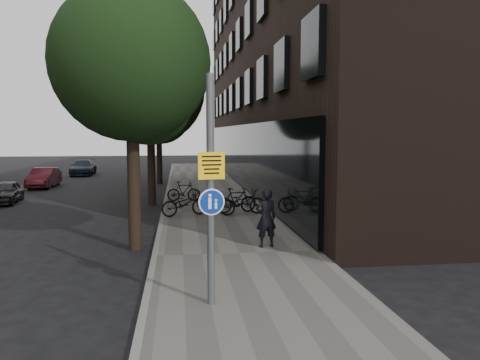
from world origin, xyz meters
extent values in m
plane|color=black|center=(0.00, 0.00, 0.00)|extent=(120.00, 120.00, 0.00)
cube|color=#5D5B56|center=(0.25, 10.00, 0.06)|extent=(4.50, 60.00, 0.12)
cube|color=slate|center=(-2.00, 10.00, 0.07)|extent=(0.15, 60.00, 0.13)
cube|color=black|center=(8.50, 22.00, 9.00)|extent=(12.00, 40.00, 18.00)
cylinder|color=black|center=(-2.60, 4.50, 1.60)|extent=(0.36, 0.36, 3.20)
sphere|color=black|center=(-2.60, 4.50, 5.30)|extent=(4.40, 4.40, 4.40)
sphere|color=black|center=(-2.20, 5.30, 4.30)|extent=(2.64, 2.64, 2.64)
cylinder|color=black|center=(-2.60, 13.00, 1.60)|extent=(0.36, 0.36, 3.20)
sphere|color=black|center=(-2.60, 13.00, 5.30)|extent=(5.00, 5.00, 5.00)
sphere|color=black|center=(-2.20, 13.80, 4.30)|extent=(3.00, 3.00, 3.00)
cylinder|color=black|center=(-2.60, 22.00, 1.60)|extent=(0.36, 0.36, 3.20)
sphere|color=black|center=(-2.60, 22.00, 5.30)|extent=(5.00, 5.00, 5.00)
sphere|color=black|center=(-2.20, 22.80, 4.30)|extent=(3.00, 3.00, 3.00)
cylinder|color=#595B5E|center=(-0.75, -0.30, 2.27)|extent=(0.14, 0.14, 4.31)
cube|color=yellow|center=(-0.75, -0.30, 2.75)|extent=(0.50, 0.11, 0.50)
cylinder|color=navy|center=(-0.75, -0.30, 2.08)|extent=(0.44, 0.09, 0.44)
cylinder|color=white|center=(-0.75, -0.30, 2.08)|extent=(0.49, 0.10, 0.50)
imported|color=black|center=(1.10, 3.90, 0.95)|extent=(0.66, 0.49, 1.67)
imported|color=black|center=(1.13, 9.19, 0.62)|extent=(2.02, 1.12, 1.00)
imported|color=black|center=(0.94, 9.58, 0.63)|extent=(1.77, 0.92, 1.02)
imported|color=black|center=(-1.14, 9.22, 0.61)|extent=(1.99, 1.27, 0.99)
imported|color=black|center=(-1.13, 13.12, 0.59)|extent=(1.57, 0.51, 0.93)
imported|color=black|center=(-9.58, 14.41, 0.53)|extent=(1.52, 3.23, 1.07)
imported|color=#571923|center=(-9.55, 20.85, 0.60)|extent=(1.29, 3.64, 1.20)
imported|color=#191E2E|center=(-8.85, 29.19, 0.60)|extent=(1.89, 4.23, 1.21)
camera|label=1|loc=(-1.32, -8.92, 3.36)|focal=35.00mm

